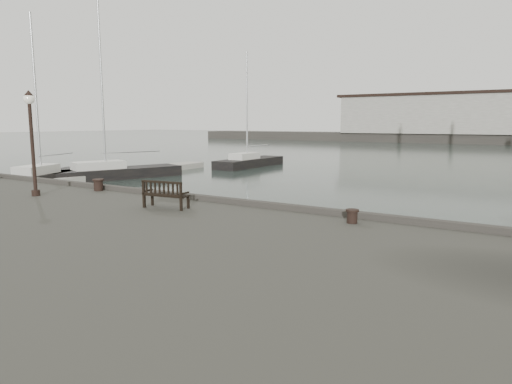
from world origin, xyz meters
TOP-DOWN VIEW (x-y plane):
  - ground at (0.00, 0.00)m, footprint 400.00×400.00m
  - pontoon at (-20.00, 10.00)m, footprint 2.00×24.00m
  - breakwater at (-4.56, 92.00)m, footprint 140.00×9.50m
  - bench at (-1.46, -1.97)m, footprint 1.58×0.74m
  - bollard_left at (-6.46, -0.57)m, footprint 0.54×0.54m
  - bollard_right at (4.42, -0.91)m, footprint 0.38×0.38m
  - lamp_post at (-7.40, -2.70)m, footprint 0.39×0.39m
  - yacht_a at (-20.96, 6.58)m, footprint 5.22×9.09m
  - yacht_c at (-19.36, 11.20)m, footprint 6.01×10.90m
  - yacht_d at (-15.69, 25.10)m, footprint 2.52×9.17m

SIDE VIEW (x-z plane):
  - ground at x=0.00m, z-range 0.00..0.00m
  - yacht_d at x=-15.69m, z-range -5.55..6.02m
  - yacht_a at x=-20.96m, z-range -5.84..6.33m
  - yacht_c at x=-19.36m, z-range -6.86..7.34m
  - pontoon at x=-20.00m, z-range 0.00..0.50m
  - bollard_right at x=4.42m, z-range 1.56..1.94m
  - bollard_left at x=-6.46m, z-range 1.56..2.03m
  - bench at x=-1.46m, z-range 1.40..2.28m
  - lamp_post at x=-7.40m, z-range 2.11..6.03m
  - breakwater at x=-4.56m, z-range -1.80..10.40m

